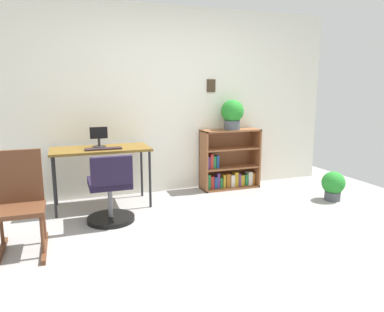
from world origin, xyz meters
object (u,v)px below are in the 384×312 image
at_px(desk, 101,153).
at_px(rocking_chair, 20,201).
at_px(keyboard, 103,149).
at_px(office_chair, 110,194).
at_px(potted_plant_on_shelf, 232,114).
at_px(bookshelf_low, 228,163).
at_px(monitor, 99,137).
at_px(potted_plant_floor, 333,185).

height_order(desk, rocking_chair, rocking_chair).
xyz_separation_m(keyboard, office_chair, (0.00, -0.48, -0.41)).
bearing_deg(desk, rocking_chair, -129.24).
distance_m(rocking_chair, potted_plant_on_shelf, 3.00).
distance_m(desk, bookshelf_low, 1.87).
height_order(keyboard, bookshelf_low, bookshelf_low).
distance_m(monitor, potted_plant_floor, 3.06).
bearing_deg(rocking_chair, potted_plant_floor, 3.39).
xyz_separation_m(desk, potted_plant_on_shelf, (1.86, 0.19, 0.41)).
xyz_separation_m(desk, monitor, (-0.00, 0.09, 0.18)).
xyz_separation_m(keyboard, potted_plant_on_shelf, (1.84, 0.32, 0.35)).
distance_m(desk, potted_plant_on_shelf, 1.91).
distance_m(office_chair, rocking_chair, 0.94).
distance_m(office_chair, potted_plant_floor, 2.84).
bearing_deg(rocking_chair, desk, 50.76).
bearing_deg(monitor, office_chair, -87.57).
xyz_separation_m(keyboard, bookshelf_low, (1.81, 0.37, -0.37)).
xyz_separation_m(office_chair, potted_plant_floor, (2.84, -0.17, -0.12)).
relative_size(bookshelf_low, potted_plant_on_shelf, 2.04).
xyz_separation_m(desk, keyboard, (0.02, -0.13, 0.07)).
distance_m(keyboard, office_chair, 0.63).
bearing_deg(rocking_chair, monitor, 53.34).
distance_m(monitor, rocking_chair, 1.42).
distance_m(office_chair, bookshelf_low, 2.00).
relative_size(keyboard, bookshelf_low, 0.49).
relative_size(keyboard, rocking_chair, 0.47).
xyz_separation_m(monitor, rocking_chair, (-0.81, -1.09, -0.40)).
bearing_deg(bookshelf_low, rocking_chair, -154.87).
relative_size(keyboard, office_chair, 0.55).
height_order(rocking_chair, bookshelf_low, rocking_chair).
distance_m(potted_plant_on_shelf, potted_plant_floor, 1.65).
relative_size(office_chair, potted_plant_on_shelf, 1.83).
height_order(potted_plant_on_shelf, potted_plant_floor, potted_plant_on_shelf).
height_order(desk, office_chair, office_chair).
xyz_separation_m(rocking_chair, potted_plant_on_shelf, (2.67, 1.19, 0.64)).
xyz_separation_m(desk, potted_plant_floor, (2.86, -0.78, -0.47)).
xyz_separation_m(monitor, potted_plant_floor, (2.86, -0.87, -0.65)).
bearing_deg(bookshelf_low, potted_plant_on_shelf, -63.98).
height_order(monitor, office_chair, monitor).
bearing_deg(potted_plant_floor, monitor, 163.03).
distance_m(monitor, keyboard, 0.25).
height_order(office_chair, rocking_chair, rocking_chair).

